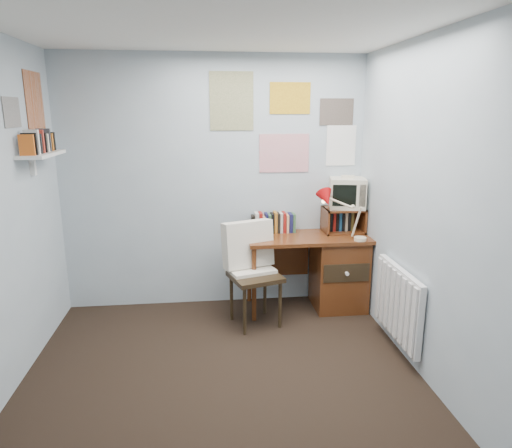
{
  "coord_description": "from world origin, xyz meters",
  "views": [
    {
      "loc": [
        -0.1,
        -2.78,
        1.96
      ],
      "look_at": [
        0.32,
        0.94,
        1.03
      ],
      "focal_mm": 32.0,
      "sensor_mm": 36.0,
      "label": 1
    }
  ],
  "objects_px": {
    "tv_riser": "(343,220)",
    "desk_chair": "(255,277)",
    "desk": "(333,269)",
    "crt_tv": "(347,191)",
    "radiator": "(398,303)",
    "desk_lamp": "(361,219)",
    "wall_shelf": "(42,154)"
  },
  "relations": [
    {
      "from": "tv_riser",
      "to": "desk_chair",
      "type": "bearing_deg",
      "value": -156.31
    },
    {
      "from": "desk",
      "to": "desk_chair",
      "type": "height_order",
      "value": "desk_chair"
    },
    {
      "from": "crt_tv",
      "to": "desk_chair",
      "type": "bearing_deg",
      "value": -144.16
    },
    {
      "from": "desk",
      "to": "radiator",
      "type": "bearing_deg",
      "value": -72.76
    },
    {
      "from": "radiator",
      "to": "desk_lamp",
      "type": "bearing_deg",
      "value": 97.99
    },
    {
      "from": "radiator",
      "to": "wall_shelf",
      "type": "xyz_separation_m",
      "value": [
        -2.86,
        0.55,
        1.2
      ]
    },
    {
      "from": "desk_chair",
      "to": "desk_lamp",
      "type": "xyz_separation_m",
      "value": [
        1.02,
        0.09,
        0.51
      ]
    },
    {
      "from": "desk",
      "to": "desk_chair",
      "type": "xyz_separation_m",
      "value": [
        -0.83,
        -0.3,
        0.06
      ]
    },
    {
      "from": "tv_riser",
      "to": "radiator",
      "type": "distance_m",
      "value": 1.15
    },
    {
      "from": "desk_chair",
      "to": "radiator",
      "type": "bearing_deg",
      "value": -46.48
    },
    {
      "from": "desk",
      "to": "tv_riser",
      "type": "bearing_deg",
      "value": 42.96
    },
    {
      "from": "radiator",
      "to": "wall_shelf",
      "type": "relative_size",
      "value": 1.29
    },
    {
      "from": "tv_riser",
      "to": "radiator",
      "type": "relative_size",
      "value": 0.5
    },
    {
      "from": "desk_lamp",
      "to": "tv_riser",
      "type": "relative_size",
      "value": 1.07
    },
    {
      "from": "tv_riser",
      "to": "crt_tv",
      "type": "height_order",
      "value": "crt_tv"
    },
    {
      "from": "desk",
      "to": "tv_riser",
      "type": "relative_size",
      "value": 3.0
    },
    {
      "from": "desk",
      "to": "wall_shelf",
      "type": "relative_size",
      "value": 1.94
    },
    {
      "from": "crt_tv",
      "to": "wall_shelf",
      "type": "bearing_deg",
      "value": -157.51
    },
    {
      "from": "desk",
      "to": "desk_chair",
      "type": "bearing_deg",
      "value": -159.78
    },
    {
      "from": "crt_tv",
      "to": "radiator",
      "type": "height_order",
      "value": "crt_tv"
    },
    {
      "from": "wall_shelf",
      "to": "radiator",
      "type": "bearing_deg",
      "value": -10.89
    },
    {
      "from": "desk_chair",
      "to": "crt_tv",
      "type": "relative_size",
      "value": 2.69
    },
    {
      "from": "desk_chair",
      "to": "desk",
      "type": "bearing_deg",
      "value": 3.0
    },
    {
      "from": "desk",
      "to": "tv_riser",
      "type": "distance_m",
      "value": 0.51
    },
    {
      "from": "desk_chair",
      "to": "tv_riser",
      "type": "relative_size",
      "value": 2.33
    },
    {
      "from": "desk",
      "to": "desk_lamp",
      "type": "height_order",
      "value": "desk_lamp"
    },
    {
      "from": "desk_chair",
      "to": "tv_riser",
      "type": "xyz_separation_m",
      "value": [
        0.95,
        0.42,
        0.42
      ]
    },
    {
      "from": "radiator",
      "to": "wall_shelf",
      "type": "height_order",
      "value": "wall_shelf"
    },
    {
      "from": "wall_shelf",
      "to": "desk_chair",
      "type": "bearing_deg",
      "value": 2.46
    },
    {
      "from": "crt_tv",
      "to": "tv_riser",
      "type": "bearing_deg",
      "value": -137.23
    },
    {
      "from": "desk",
      "to": "wall_shelf",
      "type": "distance_m",
      "value": 2.87
    },
    {
      "from": "desk_lamp",
      "to": "tv_riser",
      "type": "distance_m",
      "value": 0.35
    }
  ]
}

